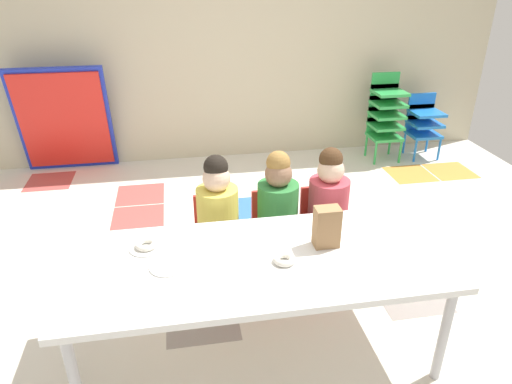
{
  "coord_description": "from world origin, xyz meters",
  "views": [
    {
      "loc": [
        -0.51,
        -2.67,
        1.95
      ],
      "look_at": [
        -0.13,
        -0.5,
        0.86
      ],
      "focal_mm": 32.68,
      "sensor_mm": 36.0,
      "label": 1
    }
  ],
  "objects_px": {
    "craft_table": "(258,266)",
    "folded_activity_table": "(64,121)",
    "seated_child_far_right": "(328,202)",
    "kid_chair_blue_stack": "(423,121)",
    "seated_child_middle_seat": "(277,206)",
    "donut_powdered_loose": "(284,259)",
    "seated_child_near_camera": "(218,211)",
    "kid_chair_green_stack": "(386,112)",
    "paper_bag_brown": "(327,227)",
    "donut_powdered_on_plate": "(146,244)",
    "paper_plate_near_edge": "(147,248)",
    "paper_plate_center_table": "(168,266)"
  },
  "relations": [
    {
      "from": "seated_child_middle_seat",
      "to": "folded_activity_table",
      "type": "xyz_separation_m",
      "value": [
        -1.7,
        2.16,
        -0.02
      ]
    },
    {
      "from": "seated_child_near_camera",
      "to": "donut_powdered_loose",
      "type": "relative_size",
      "value": 8.14
    },
    {
      "from": "seated_child_near_camera",
      "to": "seated_child_middle_seat",
      "type": "distance_m",
      "value": 0.38
    },
    {
      "from": "folded_activity_table",
      "to": "donut_powdered_loose",
      "type": "xyz_separation_m",
      "value": [
        1.58,
        -2.85,
        0.09
      ]
    },
    {
      "from": "seated_child_far_right",
      "to": "kid_chair_blue_stack",
      "type": "distance_m",
      "value": 2.59
    },
    {
      "from": "kid_chair_green_stack",
      "to": "paper_plate_center_table",
      "type": "xyz_separation_m",
      "value": [
        -2.29,
        -2.57,
        0.1
      ]
    },
    {
      "from": "donut_powdered_on_plate",
      "to": "kid_chair_green_stack",
      "type": "bearing_deg",
      "value": 44.85
    },
    {
      "from": "paper_bag_brown",
      "to": "paper_plate_near_edge",
      "type": "bearing_deg",
      "value": 172.03
    },
    {
      "from": "craft_table",
      "to": "kid_chair_green_stack",
      "type": "xyz_separation_m",
      "value": [
        1.84,
        2.58,
        -0.05
      ]
    },
    {
      "from": "paper_bag_brown",
      "to": "donut_powdered_loose",
      "type": "xyz_separation_m",
      "value": [
        -0.25,
        -0.12,
        -0.09
      ]
    },
    {
      "from": "craft_table",
      "to": "seated_child_far_right",
      "type": "xyz_separation_m",
      "value": [
        0.57,
        0.64,
        -0.01
      ]
    },
    {
      "from": "seated_child_near_camera",
      "to": "kid_chair_green_stack",
      "type": "distance_m",
      "value": 2.77
    },
    {
      "from": "craft_table",
      "to": "folded_activity_table",
      "type": "xyz_separation_m",
      "value": [
        -1.46,
        2.8,
        -0.02
      ]
    },
    {
      "from": "craft_table",
      "to": "paper_bag_brown",
      "type": "relative_size",
      "value": 8.7
    },
    {
      "from": "seated_child_middle_seat",
      "to": "donut_powdered_loose",
      "type": "height_order",
      "value": "seated_child_middle_seat"
    },
    {
      "from": "kid_chair_green_stack",
      "to": "donut_powdered_loose",
      "type": "height_order",
      "value": "kid_chair_green_stack"
    },
    {
      "from": "seated_child_far_right",
      "to": "paper_plate_near_edge",
      "type": "xyz_separation_m",
      "value": [
        -1.13,
        -0.44,
        0.06
      ]
    },
    {
      "from": "folded_activity_table",
      "to": "paper_bag_brown",
      "type": "xyz_separation_m",
      "value": [
        1.83,
        -2.73,
        0.18
      ]
    },
    {
      "from": "donut_powdered_loose",
      "to": "seated_child_far_right",
      "type": "bearing_deg",
      "value": 56.83
    },
    {
      "from": "seated_child_middle_seat",
      "to": "donut_powdered_on_plate",
      "type": "distance_m",
      "value": 0.91
    },
    {
      "from": "seated_child_middle_seat",
      "to": "paper_bag_brown",
      "type": "bearing_deg",
      "value": -76.98
    },
    {
      "from": "paper_plate_near_edge",
      "to": "donut_powdered_loose",
      "type": "bearing_deg",
      "value": -20.0
    },
    {
      "from": "seated_child_middle_seat",
      "to": "donut_powdered_loose",
      "type": "xyz_separation_m",
      "value": [
        -0.12,
        -0.69,
        0.07
      ]
    },
    {
      "from": "folded_activity_table",
      "to": "paper_plate_near_edge",
      "type": "height_order",
      "value": "folded_activity_table"
    },
    {
      "from": "seated_child_near_camera",
      "to": "paper_plate_near_edge",
      "type": "height_order",
      "value": "seated_child_near_camera"
    },
    {
      "from": "kid_chair_green_stack",
      "to": "paper_bag_brown",
      "type": "height_order",
      "value": "kid_chair_green_stack"
    },
    {
      "from": "seated_child_middle_seat",
      "to": "kid_chair_green_stack",
      "type": "relative_size",
      "value": 1.0
    },
    {
      "from": "paper_bag_brown",
      "to": "donut_powdered_on_plate",
      "type": "relative_size",
      "value": 1.94
    },
    {
      "from": "seated_child_far_right",
      "to": "donut_powdered_on_plate",
      "type": "relative_size",
      "value": 8.09
    },
    {
      "from": "paper_bag_brown",
      "to": "kid_chair_green_stack",
      "type": "bearing_deg",
      "value": 59.74
    },
    {
      "from": "folded_activity_table",
      "to": "paper_plate_center_table",
      "type": "height_order",
      "value": "folded_activity_table"
    },
    {
      "from": "folded_activity_table",
      "to": "donut_powdered_loose",
      "type": "relative_size",
      "value": 9.64
    },
    {
      "from": "seated_child_near_camera",
      "to": "kid_chair_green_stack",
      "type": "relative_size",
      "value": 1.0
    },
    {
      "from": "seated_child_near_camera",
      "to": "paper_plate_near_edge",
      "type": "relative_size",
      "value": 5.1
    },
    {
      "from": "kid_chair_blue_stack",
      "to": "paper_plate_near_edge",
      "type": "relative_size",
      "value": 3.78
    },
    {
      "from": "craft_table",
      "to": "seated_child_near_camera",
      "type": "distance_m",
      "value": 0.65
    },
    {
      "from": "kid_chair_green_stack",
      "to": "paper_plate_center_table",
      "type": "bearing_deg",
      "value": -131.65
    },
    {
      "from": "seated_child_middle_seat",
      "to": "donut_powdered_loose",
      "type": "relative_size",
      "value": 8.14
    },
    {
      "from": "kid_chair_green_stack",
      "to": "paper_bag_brown",
      "type": "distance_m",
      "value": 2.91
    },
    {
      "from": "folded_activity_table",
      "to": "seated_child_near_camera",
      "type": "bearing_deg",
      "value": -58.67
    },
    {
      "from": "seated_child_near_camera",
      "to": "seated_child_far_right",
      "type": "xyz_separation_m",
      "value": [
        0.72,
        0.0,
        0.0
      ]
    },
    {
      "from": "kid_chair_green_stack",
      "to": "donut_powdered_loose",
      "type": "relative_size",
      "value": 8.16
    },
    {
      "from": "seated_child_near_camera",
      "to": "seated_child_far_right",
      "type": "height_order",
      "value": "same"
    },
    {
      "from": "kid_chair_green_stack",
      "to": "paper_plate_center_table",
      "type": "distance_m",
      "value": 3.44
    },
    {
      "from": "seated_child_middle_seat",
      "to": "paper_bag_brown",
      "type": "relative_size",
      "value": 4.17
    },
    {
      "from": "craft_table",
      "to": "seated_child_near_camera",
      "type": "relative_size",
      "value": 2.09
    },
    {
      "from": "seated_child_middle_seat",
      "to": "donut_powdered_loose",
      "type": "distance_m",
      "value": 0.7
    },
    {
      "from": "seated_child_middle_seat",
      "to": "paper_bag_brown",
      "type": "xyz_separation_m",
      "value": [
        0.13,
        -0.57,
        0.16
      ]
    },
    {
      "from": "seated_child_near_camera",
      "to": "seated_child_middle_seat",
      "type": "xyz_separation_m",
      "value": [
        0.38,
        0.0,
        0.0
      ]
    },
    {
      "from": "craft_table",
      "to": "seated_child_middle_seat",
      "type": "xyz_separation_m",
      "value": [
        0.24,
        0.64,
        -0.01
      ]
    }
  ]
}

